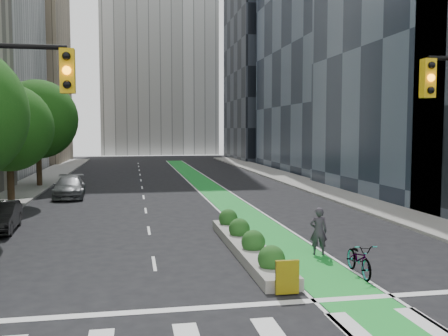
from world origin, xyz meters
name	(u,v)px	position (x,y,z in m)	size (l,w,h in m)	color
ground	(263,321)	(0.00, 0.00, 0.00)	(160.00, 160.00, 0.00)	black
sidewalk_left	(10,198)	(-11.80, 25.00, 0.07)	(3.60, 90.00, 0.15)	gray
sidewalk_right	(327,190)	(11.80, 25.00, 0.07)	(3.60, 90.00, 0.15)	gray
bike_lane_paint	(207,186)	(3.00, 30.00, 0.01)	(2.20, 70.00, 0.01)	green
building_tan_far	(15,73)	(-20.00, 66.00, 13.00)	(14.00, 16.00, 26.00)	tan
building_dark_end	(275,74)	(20.00, 68.00, 14.00)	(14.00, 18.00, 28.00)	black
tree_midfar	(9,128)	(-11.00, 22.00, 4.95)	(5.60, 5.60, 7.76)	black
tree_far	(38,119)	(-11.00, 32.00, 5.69)	(6.60, 6.60, 9.00)	black
median_planter	(247,243)	(1.20, 7.04, 0.37)	(1.20, 10.26, 1.10)	gray
bicycle	(359,259)	(4.20, 3.35, 0.56)	(0.74, 2.13, 1.12)	gray
cyclist	(318,231)	(3.83, 6.13, 0.93)	(0.68, 0.45, 1.86)	#322D36
parked_car_left_far	(69,187)	(-7.71, 24.85, 0.75)	(2.11, 5.20, 1.51)	#535557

